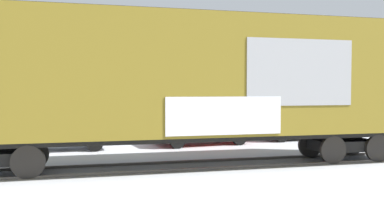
# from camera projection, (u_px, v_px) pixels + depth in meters

# --- Properties ---
(ground_plane) EXTENTS (260.00, 260.00, 0.00)m
(ground_plane) POSITION_uv_depth(u_px,v_px,m) (187.00, 167.00, 13.69)
(ground_plane) COLOR #B2B5BC
(track) EXTENTS (59.98, 5.21, 0.08)m
(track) POSITION_uv_depth(u_px,v_px,m) (175.00, 166.00, 13.59)
(track) COLOR #4C4742
(track) RESTS_ON ground_plane
(freight_car) EXTENTS (15.86, 3.78, 4.92)m
(freight_car) POSITION_uv_depth(u_px,v_px,m) (189.00, 78.00, 13.59)
(freight_car) COLOR olive
(freight_car) RESTS_ON ground_plane
(hillside) EXTENTS (140.43, 30.27, 13.00)m
(hillside) POSITION_uv_depth(u_px,v_px,m) (71.00, 81.00, 86.94)
(hillside) COLOR gray
(hillside) RESTS_ON ground_plane
(parked_car_silver) EXTENTS (4.30, 1.94, 1.69)m
(parked_car_silver) POSITION_uv_depth(u_px,v_px,m) (55.00, 129.00, 17.37)
(parked_car_silver) COLOR #B7BABF
(parked_car_silver) RESTS_ON ground_plane
(parked_car_red) EXTENTS (4.39, 2.24, 1.66)m
(parked_car_red) POSITION_uv_depth(u_px,v_px,m) (200.00, 126.00, 19.21)
(parked_car_red) COLOR #B21E1E
(parked_car_red) RESTS_ON ground_plane
(parked_car_black) EXTENTS (4.03, 1.88, 1.66)m
(parked_car_black) POSITION_uv_depth(u_px,v_px,m) (297.00, 122.00, 21.15)
(parked_car_black) COLOR black
(parked_car_black) RESTS_ON ground_plane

